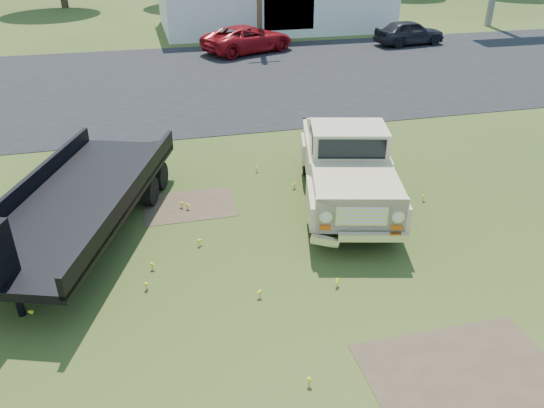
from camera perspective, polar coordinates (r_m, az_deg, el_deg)
The scene contains 8 objects.
ground at distance 10.51m, azimuth 4.19°, elevation -7.73°, with size 140.00×140.00×0.00m, color #2D4014.
asphalt_lot at distance 24.03m, azimuth -7.06°, elevation 13.12°, with size 90.00×14.00×0.02m, color black.
dirt_patch_a at distance 9.05m, azimuth 19.87°, elevation -16.80°, with size 3.00×2.00×0.01m, color #493B27.
dirt_patch_b at distance 13.12m, azimuth -8.89°, elevation -0.18°, with size 2.20×1.60×0.01m, color #493B27.
vintage_pickup_truck at distance 12.89m, azimuth 8.03°, elevation 4.20°, with size 2.09×5.38×1.95m, color beige, non-canonical shape.
flatbed_trailer at distance 12.06m, azimuth -20.19°, elevation 0.97°, with size 2.42×7.26×1.98m, color black, non-canonical shape.
red_pickup at distance 29.09m, azimuth -2.59°, elevation 17.31°, with size 2.28×4.93×1.37m, color maroon.
dark_sedan at distance 31.89m, azimuth 14.55°, elevation 17.42°, with size 1.58×3.93×1.34m, color black.
Camera 1 is at (-2.80, -8.06, 6.15)m, focal length 35.00 mm.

